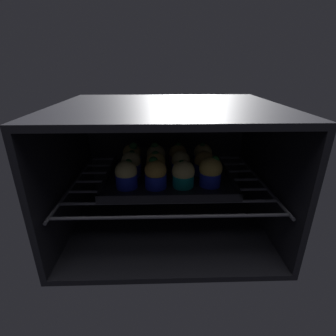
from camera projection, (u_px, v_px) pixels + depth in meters
The scene contains 15 objects.
oven_cavity at pixel (168, 164), 76.28cm from camera, with size 59.00×47.00×37.00cm.
oven_rack at pixel (168, 180), 73.65cm from camera, with size 54.80×42.00×0.80cm.
baking_tray at pixel (168, 177), 73.54cm from camera, with size 35.52×28.33×2.20cm.
muffin_row0_col0 at pixel (126, 175), 64.94cm from camera, with size 5.71×5.71×7.48cm.
muffin_row0_col1 at pixel (156, 174), 64.83cm from camera, with size 5.69×5.69×8.31cm.
muffin_row0_col2 at pixel (183, 174), 65.43cm from camera, with size 5.96×5.96×7.34cm.
muffin_row0_col3 at pixel (211, 171), 65.85cm from camera, with size 6.10×6.10×8.29cm.
muffin_row1_col0 at pixel (131, 164), 71.70cm from camera, with size 5.65×5.65×7.65cm.
muffin_row1_col1 at pixel (156, 164), 71.60cm from camera, with size 5.65×5.65×7.54cm.
muffin_row1_col2 at pixel (181, 164), 72.52cm from camera, with size 5.65×5.65×7.12cm.
muffin_row1_col3 at pixel (204, 164), 72.43cm from camera, with size 5.81×5.81×7.18cm.
muffin_row2_col0 at pixel (132, 156), 78.13cm from camera, with size 5.65×5.65×8.15cm.
muffin_row2_col1 at pixel (156, 156), 78.24cm from camera, with size 5.82×5.82×7.87cm.
muffin_row2_col2 at pixel (178, 156), 78.86cm from camera, with size 5.65×5.65×7.61cm.
muffin_row2_col3 at pixel (203, 155), 78.61cm from camera, with size 5.65×5.65×7.82cm.
Camera 1 is at (-2.00, -44.67, 45.05)cm, focal length 26.85 mm.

